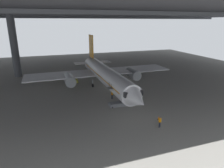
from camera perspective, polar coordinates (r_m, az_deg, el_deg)
name	(u,v)px	position (r m, az deg, el deg)	size (l,w,h in m)	color
ground_plane	(110,87)	(48.89, -0.59, -0.85)	(110.00, 110.00, 0.00)	gray
hangar_structure	(94,13)	(59.67, -5.15, 19.66)	(121.00, 99.00, 18.38)	#4C4F54
airplane_main	(105,74)	(46.66, -1.99, 2.74)	(36.32, 37.80, 11.81)	white
boarding_stairs	(119,102)	(37.95, 1.94, -5.20)	(4.28, 1.56, 4.73)	slate
crew_worker_near_nose	(160,121)	(31.27, 13.57, -10.38)	(0.54, 0.30, 1.73)	#232838
crew_worker_by_stairs	(112,94)	(41.14, 0.01, -2.94)	(0.30, 0.54, 1.76)	#232838
traffic_cone_orange	(159,118)	(33.88, 13.25, -9.43)	(0.36, 0.36, 0.60)	black
baggage_tug	(75,81)	(53.02, -10.42, 0.92)	(1.36, 2.25, 0.90)	yellow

